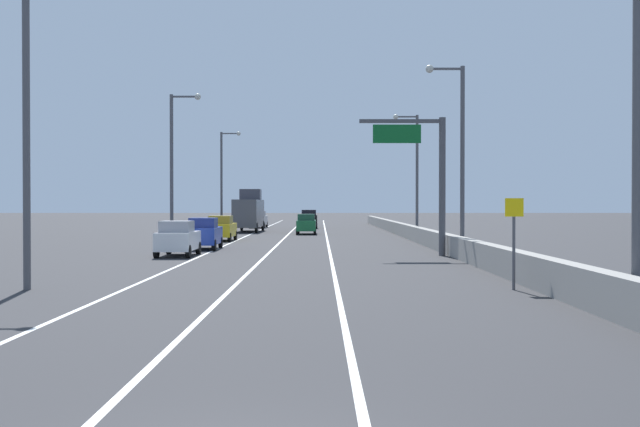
% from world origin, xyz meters
% --- Properties ---
extents(ground_plane, '(320.00, 320.00, 0.00)m').
position_xyz_m(ground_plane, '(0.00, 64.00, 0.00)').
color(ground_plane, '#2D2D30').
extents(lane_stripe_left, '(0.16, 130.00, 0.00)m').
position_xyz_m(lane_stripe_left, '(-5.50, 55.00, 0.00)').
color(lane_stripe_left, silver).
rests_on(lane_stripe_left, ground_plane).
extents(lane_stripe_center, '(0.16, 130.00, 0.00)m').
position_xyz_m(lane_stripe_center, '(-2.00, 55.00, 0.00)').
color(lane_stripe_center, silver).
rests_on(lane_stripe_center, ground_plane).
extents(lane_stripe_right, '(0.16, 130.00, 0.00)m').
position_xyz_m(lane_stripe_right, '(1.50, 55.00, 0.00)').
color(lane_stripe_right, silver).
rests_on(lane_stripe_right, ground_plane).
extents(jersey_barrier_right, '(0.60, 120.00, 1.10)m').
position_xyz_m(jersey_barrier_right, '(8.17, 40.00, 0.55)').
color(jersey_barrier_right, gray).
rests_on(jersey_barrier_right, ground_plane).
extents(overhead_sign_gantry, '(4.68, 0.36, 7.50)m').
position_xyz_m(overhead_sign_gantry, '(6.82, 32.62, 4.73)').
color(overhead_sign_gantry, '#47474C').
rests_on(overhead_sign_gantry, ground_plane).
extents(speed_advisory_sign, '(0.60, 0.11, 3.00)m').
position_xyz_m(speed_advisory_sign, '(7.27, 16.60, 1.76)').
color(speed_advisory_sign, '#4C4C51').
rests_on(speed_advisory_sign, ground_plane).
extents(lamp_post_right_near, '(2.14, 0.44, 10.37)m').
position_xyz_m(lamp_post_right_near, '(8.48, 10.66, 5.94)').
color(lamp_post_right_near, '#4C4C51').
rests_on(lamp_post_right_near, ground_plane).
extents(lamp_post_right_second, '(2.14, 0.44, 10.37)m').
position_xyz_m(lamp_post_right_second, '(8.44, 32.78, 5.94)').
color(lamp_post_right_second, '#4C4C51').
rests_on(lamp_post_right_second, ground_plane).
extents(lamp_post_right_third, '(2.14, 0.44, 10.37)m').
position_xyz_m(lamp_post_right_third, '(8.87, 54.90, 5.94)').
color(lamp_post_right_third, '#4C4C51').
rests_on(lamp_post_right_third, ground_plane).
extents(lamp_post_left_near, '(2.14, 0.44, 10.37)m').
position_xyz_m(lamp_post_left_near, '(-8.41, 16.66, 5.94)').
color(lamp_post_left_near, '#4C4C51').
rests_on(lamp_post_left_near, ground_plane).
extents(lamp_post_left_mid, '(2.14, 0.44, 10.37)m').
position_xyz_m(lamp_post_left_mid, '(-8.98, 43.21, 5.94)').
color(lamp_post_left_mid, '#4C4C51').
rests_on(lamp_post_left_mid, ground_plane).
extents(lamp_post_left_far, '(2.14, 0.44, 10.37)m').
position_xyz_m(lamp_post_left_far, '(-9.10, 69.75, 5.94)').
color(lamp_post_left_far, '#4C4C51').
rests_on(lamp_post_left_far, ground_plane).
extents(car_white_0, '(1.88, 4.05, 1.90)m').
position_xyz_m(car_white_0, '(-6.72, 32.27, 0.95)').
color(car_white_0, white).
rests_on(car_white_0, ground_plane).
extents(car_yellow_1, '(1.92, 4.46, 1.92)m').
position_xyz_m(car_yellow_1, '(-6.57, 48.83, 0.96)').
color(car_yellow_1, gold).
rests_on(car_yellow_1, ground_plane).
extents(car_black_2, '(2.06, 4.65, 2.13)m').
position_xyz_m(car_black_2, '(-0.39, 78.09, 1.06)').
color(car_black_2, black).
rests_on(car_black_2, ground_plane).
extents(car_blue_3, '(1.86, 4.09, 1.96)m').
position_xyz_m(car_blue_3, '(-6.23, 38.23, 0.97)').
color(car_blue_3, '#1E389E').
rests_on(car_blue_3, ground_plane).
extents(car_green_4, '(1.81, 4.58, 1.88)m').
position_xyz_m(car_green_4, '(-0.34, 61.23, 0.94)').
color(car_green_4, '#196033').
rests_on(car_green_4, ground_plane).
extents(car_silver_5, '(1.92, 4.62, 2.00)m').
position_xyz_m(car_silver_5, '(-6.33, 79.71, 1.00)').
color(car_silver_5, '#B7B7BC').
rests_on(car_silver_5, ground_plane).
extents(box_truck, '(2.59, 8.03, 4.34)m').
position_xyz_m(box_truck, '(-6.28, 67.42, 1.99)').
color(box_truck, '#4C4C51').
rests_on(box_truck, ground_plane).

